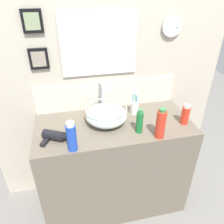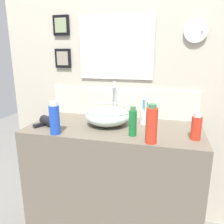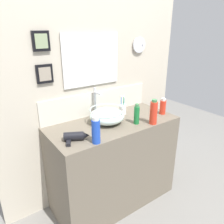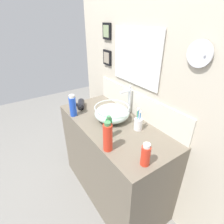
% 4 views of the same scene
% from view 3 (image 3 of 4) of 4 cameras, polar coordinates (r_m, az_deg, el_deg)
% --- Properties ---
extents(ground_plane, '(6.00, 6.00, 0.00)m').
position_cam_3_polar(ground_plane, '(2.37, 0.33, -21.45)').
color(ground_plane, gray).
extents(vanity_counter, '(1.15, 0.53, 0.83)m').
position_cam_3_polar(vanity_counter, '(2.11, 0.35, -13.09)').
color(vanity_counter, '#6B6051').
rests_on(vanity_counter, ground).
extents(back_panel, '(1.91, 0.10, 2.59)m').
position_cam_3_polar(back_panel, '(2.02, -4.61, 12.14)').
color(back_panel, beige).
rests_on(back_panel, ground).
extents(glass_bowl_sink, '(0.30, 0.30, 0.13)m').
position_cam_3_polar(glass_bowl_sink, '(1.87, -1.31, -0.96)').
color(glass_bowl_sink, silver).
rests_on(glass_bowl_sink, vanity_counter).
extents(faucet, '(0.02, 0.12, 0.28)m').
position_cam_3_polar(faucet, '(1.99, -4.26, 3.03)').
color(faucet, silver).
rests_on(faucet, vanity_counter).
extents(hair_drier, '(0.20, 0.14, 0.06)m').
position_cam_3_polar(hair_drier, '(1.62, -9.52, -6.34)').
color(hair_drier, black).
rests_on(hair_drier, vanity_counter).
extents(toothbrush_cup, '(0.07, 0.07, 0.19)m').
position_cam_3_polar(toothbrush_cup, '(2.08, 2.80, 0.83)').
color(toothbrush_cup, white).
rests_on(toothbrush_cup, vanity_counter).
extents(spray_bottle, '(0.06, 0.06, 0.20)m').
position_cam_3_polar(spray_bottle, '(1.54, -4.22, -4.86)').
color(spray_bottle, blue).
rests_on(spray_bottle, vanity_counter).
extents(shampoo_bottle, '(0.06, 0.06, 0.16)m').
position_cam_3_polar(shampoo_bottle, '(2.13, 13.12, 1.39)').
color(shampoo_bottle, red).
rests_on(shampoo_bottle, vanity_counter).
extents(soap_dispenser, '(0.05, 0.05, 0.18)m').
position_cam_3_polar(soap_dispenser, '(1.87, 6.46, -0.68)').
color(soap_dispenser, '#197233').
rests_on(soap_dispenser, vanity_counter).
extents(lotion_bottle, '(0.06, 0.06, 0.22)m').
position_cam_3_polar(lotion_bottle, '(1.88, 10.81, -0.11)').
color(lotion_bottle, red).
rests_on(lotion_bottle, vanity_counter).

